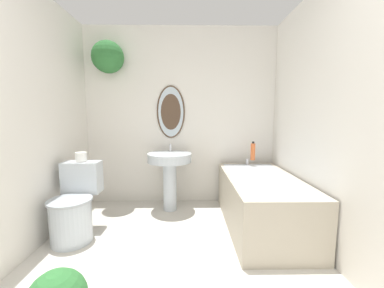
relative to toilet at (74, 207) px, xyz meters
name	(u,v)px	position (x,y,z in m)	size (l,w,h in m)	color
wall_back	(170,108)	(0.88, 1.02, 1.00)	(2.70, 0.41, 2.40)	silver
wall_left	(9,118)	(-0.29, -0.35, 0.88)	(0.06, 2.84, 2.40)	silver
wall_right	(338,118)	(2.34, -0.35, 0.88)	(0.06, 2.84, 2.40)	silver
toilet	(74,207)	(0.00, 0.00, 0.00)	(0.41, 0.58, 0.74)	silver
pedestal_sink	(170,168)	(0.89, 0.69, 0.24)	(0.56, 0.56, 0.84)	silver
bathtub	(261,201)	(1.92, 0.22, -0.02)	(0.74, 1.48, 0.64)	#B2A893
shampoo_bottle	(253,151)	(1.97, 0.78, 0.44)	(0.06, 0.06, 0.24)	#DB6633
toilet_paper_roll	(81,157)	(0.00, 0.20, 0.47)	(0.11, 0.11, 0.10)	white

